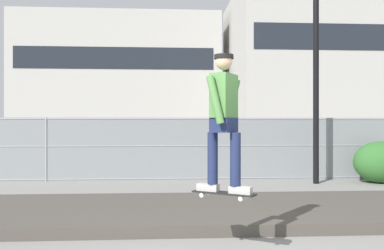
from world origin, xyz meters
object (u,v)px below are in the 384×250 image
at_px(skateboard, 224,193).
at_px(skater, 224,113).
at_px(parked_car_mid, 248,146).
at_px(shrub_left, 381,162).
at_px(parked_car_near, 66,147).
at_px(street_lamp, 316,40).

xyz_separation_m(skateboard, skater, (0.00, 0.00, 0.99)).
bearing_deg(parked_car_mid, shrub_left, -51.84).
xyz_separation_m(parked_car_near, parked_car_mid, (6.61, 0.15, 0.00)).
xyz_separation_m(skater, street_lamp, (3.47, 6.18, 2.22)).
relative_size(skateboard, skater, 0.45).
xyz_separation_m(parked_car_near, shrub_left, (9.62, -3.68, -0.25)).
distance_m(skateboard, parked_car_near, 10.76).
distance_m(street_lamp, parked_car_near, 9.15).
bearing_deg(parked_car_near, skater, -66.52).
xyz_separation_m(parked_car_mid, shrub_left, (3.01, -3.83, -0.25)).
bearing_deg(parked_car_near, shrub_left, -20.93).
relative_size(skateboard, shrub_left, 0.51).
height_order(street_lamp, parked_car_mid, street_lamp).
relative_size(skater, street_lamp, 0.27).
relative_size(street_lamp, shrub_left, 4.20).
relative_size(skater, shrub_left, 1.13).
distance_m(skater, street_lamp, 7.43).
relative_size(parked_car_near, shrub_left, 2.98).
height_order(skateboard, parked_car_near, parked_car_near).
bearing_deg(shrub_left, parked_car_near, 159.07).
distance_m(skater, parked_car_near, 10.80).
bearing_deg(skateboard, skater, 90.00).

